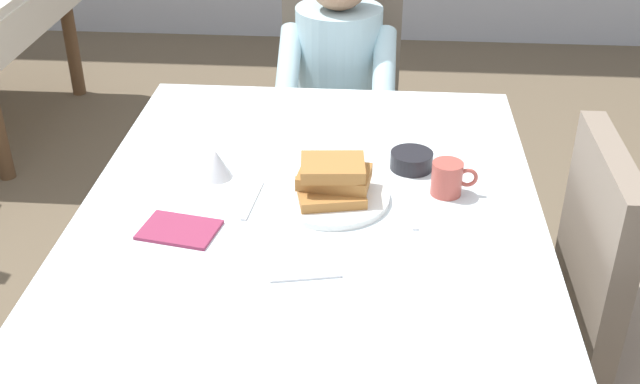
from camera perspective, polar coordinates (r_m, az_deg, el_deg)
dining_table_main at (r=1.89m, az=-0.78°, el=-3.92°), size 1.12×1.52×0.74m
chair_diner at (r=2.98m, az=1.44°, el=6.91°), size 0.44×0.45×0.93m
diner_person at (r=2.78m, az=1.30°, el=8.25°), size 0.40×0.43×1.12m
chair_right_side at (r=2.06m, az=21.34°, el=-7.38°), size 0.45×0.44×0.93m
plate_breakfast at (r=1.90m, az=0.84°, el=-0.38°), size 0.28×0.28×0.02m
breakfast_stack at (r=1.87m, az=0.93°, el=0.97°), size 0.19×0.18×0.09m
cup_coffee at (r=1.93m, az=9.26°, el=0.98°), size 0.11×0.08×0.08m
bowl_butter at (r=2.04m, az=6.66°, el=2.29°), size 0.11×0.11×0.04m
syrup_pitcher at (r=2.00m, az=-7.53°, el=2.03°), size 0.08×0.08×0.07m
fork_left_of_plate at (r=1.90m, az=-4.92°, el=-0.60°), size 0.03×0.18×0.00m
knife_right_of_plate at (r=1.88m, az=6.58°, el=-1.06°), size 0.03×0.20×0.00m
spoon_near_edge at (r=1.64m, az=-1.03°, el=-6.23°), size 0.15×0.04×0.00m
napkin_folded at (r=1.81m, az=-10.17°, el=-2.71°), size 0.19×0.15×0.01m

